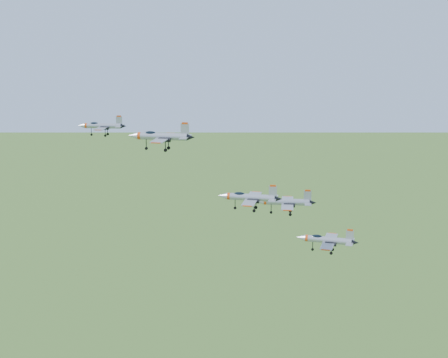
{
  "coord_description": "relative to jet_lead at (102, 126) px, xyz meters",
  "views": [
    {
      "loc": [
        8.93,
        -122.49,
        160.9
      ],
      "look_at": [
        0.77,
        -2.65,
        132.03
      ],
      "focal_mm": 50.0,
      "sensor_mm": 36.0,
      "label": 1
    }
  ],
  "objects": [
    {
      "name": "jet_left_low",
      "position": [
        39.79,
        2.03,
        -16.84
      ],
      "size": [
        13.67,
        11.26,
        3.66
      ],
      "rotation": [
        0.0,
        0.0,
        -0.04
      ],
      "color": "#94979F"
    },
    {
      "name": "jet_right_high",
      "position": [
        32.66,
        -26.65,
        -8.14
      ],
      "size": [
        11.38,
        9.5,
        3.04
      ],
      "rotation": [
        0.0,
        0.0,
        -0.14
      ],
      "color": "#94979F"
    },
    {
      "name": "jet_lead",
      "position": [
        0.0,
        0.0,
        0.0
      ],
      "size": [
        10.69,
        8.78,
        2.87
      ],
      "rotation": [
        0.0,
        0.0,
        -0.01
      ],
      "color": "#94979F"
    },
    {
      "name": "jet_right_low",
      "position": [
        47.09,
        -18.86,
        -18.3
      ],
      "size": [
        11.72,
        9.88,
        3.15
      ],
      "rotation": [
        0.0,
        0.0,
        -0.22
      ],
      "color": "#94979F"
    },
    {
      "name": "jet_left_high",
      "position": [
        14.99,
        -12.84,
        0.04
      ],
      "size": [
        13.45,
        11.16,
        3.59
      ],
      "rotation": [
        0.0,
        0.0,
        -0.1
      ],
      "color": "#94979F"
    }
  ]
}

